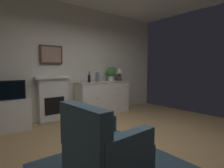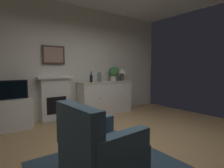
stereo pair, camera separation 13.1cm
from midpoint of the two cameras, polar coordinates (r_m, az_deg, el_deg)
name	(u,v)px [view 1 (the left image)]	position (r m, az deg, el deg)	size (l,w,h in m)	color
ground_plane	(134,147)	(3.27, 5.80, -19.43)	(6.03, 4.78, 0.10)	tan
wall_rear	(72,62)	(4.95, -13.43, 6.96)	(6.03, 0.06, 2.96)	silver
area_rug	(112,168)	(2.56, -1.50, -25.27)	(1.81, 1.60, 0.02)	#2D4251
fireplace_unit	(53,99)	(4.67, -19.04, -4.52)	(0.87, 0.30, 1.10)	white
framed_picture	(51,55)	(4.67, -19.61, 8.82)	(0.55, 0.04, 0.45)	#473323
sideboard_cabinet	(103,97)	(5.15, -3.49, -4.33)	(1.62, 0.49, 0.93)	white
table_lamp	(119,72)	(5.45, 1.72, 4.01)	(0.26, 0.26, 0.40)	#4C4742
wine_bottle	(89,78)	(4.83, -8.10, 1.79)	(0.08, 0.08, 0.29)	black
wine_glass_left	(100,77)	(5.08, -4.48, 2.15)	(0.07, 0.07, 0.16)	silver
wine_glass_center	(105,77)	(5.07, -2.96, 2.15)	(0.07, 0.07, 0.16)	silver
vase_decorative	(97,77)	(4.92, -5.48, 2.25)	(0.11, 0.11, 0.28)	slate
tv_cabinet	(10,115)	(4.35, -30.61, -8.63)	(0.75, 0.42, 0.65)	white
tv_set	(9,90)	(4.24, -30.89, -1.74)	(0.62, 0.07, 0.40)	black
potted_plant_small	(111,72)	(5.32, -0.89, 3.74)	(0.30, 0.30, 0.43)	beige
armchair	(104,149)	(2.18, -4.51, -19.93)	(0.85, 0.82, 0.92)	#3F596B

